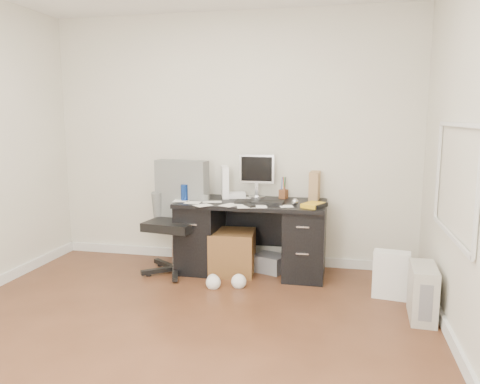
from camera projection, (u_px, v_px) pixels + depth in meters
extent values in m
plane|color=#482817|center=(167.00, 342.00, 3.36)|extent=(4.00, 4.00, 0.00)
cube|color=beige|center=(231.00, 140.00, 5.08)|extent=(4.00, 0.02, 2.70)
cube|color=silver|center=(231.00, 256.00, 5.27)|extent=(4.00, 0.03, 0.10)
cube|color=silver|center=(465.00, 367.00, 2.94)|extent=(0.03, 4.00, 0.10)
cube|color=black|center=(252.00, 203.00, 4.78)|extent=(1.50, 0.70, 0.04)
cube|color=black|center=(200.00, 236.00, 4.95)|extent=(0.40, 0.60, 0.71)
cube|color=black|center=(305.00, 242.00, 4.72)|extent=(0.40, 0.60, 0.71)
cube|color=black|center=(257.00, 222.00, 5.14)|extent=(0.70, 0.03, 0.51)
cube|color=black|center=(259.00, 202.00, 4.65)|extent=(0.48, 0.17, 0.03)
sphere|color=#AEAEB2|center=(295.00, 202.00, 4.56)|extent=(0.09, 0.09, 0.07)
cylinder|color=navy|center=(184.00, 192.00, 4.82)|extent=(0.10, 0.10, 0.17)
cube|color=white|center=(225.00, 182.00, 5.00)|extent=(0.21, 0.32, 0.33)
cube|color=#99764A|center=(315.00, 186.00, 4.86)|extent=(0.14, 0.26, 0.29)
cube|color=gold|center=(314.00, 205.00, 4.47)|extent=(0.25, 0.27, 0.04)
cube|color=#A8A498|center=(423.00, 292.00, 3.74)|extent=(0.21, 0.44, 0.43)
cube|color=silver|center=(391.00, 275.00, 4.17)|extent=(0.34, 0.27, 0.42)
cube|color=#512E18|center=(233.00, 252.00, 4.83)|extent=(0.48, 0.48, 0.44)
cube|color=slate|center=(270.00, 263.00, 4.90)|extent=(0.37, 0.34, 0.18)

